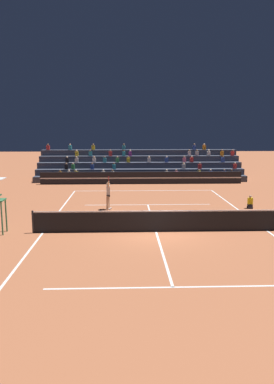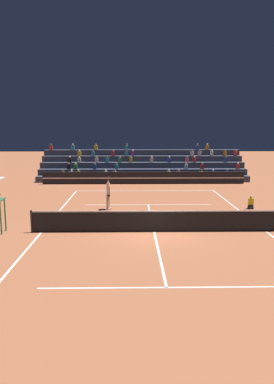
# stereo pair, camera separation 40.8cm
# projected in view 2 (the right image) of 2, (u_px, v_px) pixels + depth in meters

# --- Properties ---
(ground_plane) EXTENTS (120.00, 120.00, 0.00)m
(ground_plane) POSITION_uv_depth(u_px,v_px,m) (154.00, 232.00, 18.28)
(ground_plane) COLOR #AD603D
(court_lines) EXTENTS (11.10, 23.90, 0.01)m
(court_lines) POSITION_uv_depth(u_px,v_px,m) (154.00, 232.00, 18.28)
(court_lines) COLOR white
(court_lines) RESTS_ON ground
(tennis_net) EXTENTS (12.00, 0.10, 1.10)m
(tennis_net) POSITION_uv_depth(u_px,v_px,m) (154.00, 221.00, 18.18)
(tennis_net) COLOR black
(tennis_net) RESTS_ON ground
(sponsor_banner_wall) EXTENTS (18.00, 0.26, 1.10)m
(sponsor_banner_wall) POSITION_uv_depth(u_px,v_px,m) (144.00, 178.00, 33.46)
(sponsor_banner_wall) COLOR black
(sponsor_banner_wall) RESTS_ON ground
(bleacher_stand) EXTENTS (19.74, 4.75, 3.38)m
(bleacher_stand) POSITION_uv_depth(u_px,v_px,m) (142.00, 168.00, 37.13)
(bleacher_stand) COLOR #383D4C
(bleacher_stand) RESTS_ON ground
(ball_kid_courtside) EXTENTS (0.30, 0.36, 0.84)m
(ball_kid_courtside) POSITION_uv_depth(u_px,v_px,m) (251.00, 204.00, 23.33)
(ball_kid_courtside) COLOR black
(ball_kid_courtside) RESTS_ON ground
(tennis_player) EXTENTS (0.33, 1.37, 2.26)m
(tennis_player) POSITION_uv_depth(u_px,v_px,m) (108.00, 194.00, 23.00)
(tennis_player) COLOR tan
(tennis_player) RESTS_ON ground
(tennis_ball) EXTENTS (0.07, 0.07, 0.07)m
(tennis_ball) POSITION_uv_depth(u_px,v_px,m) (211.00, 213.00, 22.16)
(tennis_ball) COLOR #C6DB33
(tennis_ball) RESTS_ON ground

